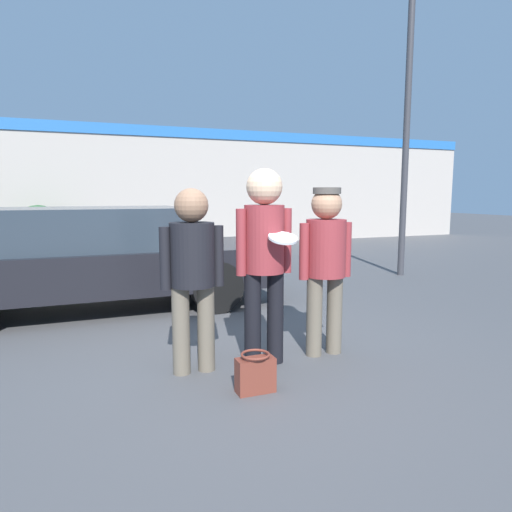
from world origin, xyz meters
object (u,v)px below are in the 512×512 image
person_middle_with_frisbee (264,249)px  person_right (326,256)px  handbag (255,373)px  person_left (192,265)px  shrub (39,230)px  parked_car_near (94,257)px  street_lamp (420,67)px

person_middle_with_frisbee → person_right: person_middle_with_frisbee is taller
handbag → person_left: bearing=120.6°
person_right → handbag: size_ratio=5.09×
person_middle_with_frisbee → shrub: (-2.44, 9.15, -0.42)m
person_middle_with_frisbee → handbag: bearing=-118.9°
parked_car_near → handbag: 3.45m
person_left → street_lamp: 6.70m
person_middle_with_frisbee → shrub: person_middle_with_frisbee is taller
handbag → person_right: bearing=31.2°
street_lamp → shrub: street_lamp is taller
parked_car_near → handbag: parked_car_near is taller
parked_car_near → street_lamp: (5.79, 0.62, 3.14)m
shrub → handbag: 9.93m
person_middle_with_frisbee → handbag: 1.09m
person_middle_with_frisbee → parked_car_near: 3.04m
person_left → handbag: person_left is taller
parked_car_near → street_lamp: street_lamp is taller
street_lamp → shrub: size_ratio=4.97×
parked_car_near → shrub: 6.54m
person_middle_with_frisbee → shrub: 9.48m
person_right → shrub: (-3.08, 9.12, -0.32)m
shrub → handbag: size_ratio=4.03×
person_middle_with_frisbee → street_lamp: size_ratio=0.28×
street_lamp → shrub: (-6.89, 5.83, -3.20)m
shrub → handbag: (2.15, -9.68, -0.48)m
shrub → person_middle_with_frisbee: bearing=-75.1°
person_right → handbag: (-0.93, -0.56, -0.81)m
person_middle_with_frisbee → shrub: bearing=104.9°
person_middle_with_frisbee → parked_car_near: person_middle_with_frisbee is taller
shrub → handbag: bearing=-77.5°
street_lamp → person_middle_with_frisbee: bearing=-143.2°
street_lamp → handbag: street_lamp is taller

